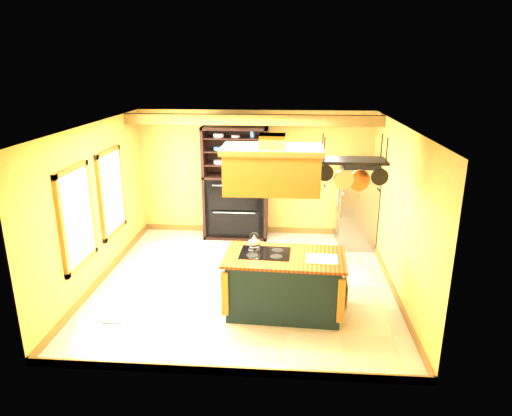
# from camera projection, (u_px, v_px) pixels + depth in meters

# --- Properties ---
(floor) EXTENTS (5.00, 5.00, 0.00)m
(floor) POSITION_uv_depth(u_px,v_px,m) (245.00, 282.00, 7.90)
(floor) COLOR beige
(floor) RESTS_ON ground
(ceiling) EXTENTS (5.00, 5.00, 0.00)m
(ceiling) POSITION_uv_depth(u_px,v_px,m) (244.00, 125.00, 7.09)
(ceiling) COLOR white
(ceiling) RESTS_ON wall_back
(wall_back) EXTENTS (5.00, 0.02, 2.70)m
(wall_back) POSITION_uv_depth(u_px,v_px,m) (256.00, 173.00, 9.87)
(wall_back) COLOR gold
(wall_back) RESTS_ON floor
(wall_front) EXTENTS (5.00, 0.02, 2.70)m
(wall_front) POSITION_uv_depth(u_px,v_px,m) (222.00, 275.00, 5.12)
(wall_front) COLOR gold
(wall_front) RESTS_ON floor
(wall_left) EXTENTS (0.02, 5.00, 2.70)m
(wall_left) POSITION_uv_depth(u_px,v_px,m) (97.00, 205.00, 7.67)
(wall_left) COLOR gold
(wall_left) RESTS_ON floor
(wall_right) EXTENTS (0.02, 5.00, 2.70)m
(wall_right) POSITION_uv_depth(u_px,v_px,m) (399.00, 211.00, 7.32)
(wall_right) COLOR gold
(wall_right) RESTS_ON floor
(ceiling_beam) EXTENTS (5.00, 0.15, 0.20)m
(ceiling_beam) POSITION_uv_depth(u_px,v_px,m) (252.00, 120.00, 8.74)
(ceiling_beam) COLOR olive
(ceiling_beam) RESTS_ON ceiling
(window_near) EXTENTS (0.06, 1.06, 1.56)m
(window_near) POSITION_uv_depth(u_px,v_px,m) (77.00, 217.00, 6.89)
(window_near) COLOR olive
(window_near) RESTS_ON wall_left
(window_far) EXTENTS (0.06, 1.06, 1.56)m
(window_far) POSITION_uv_depth(u_px,v_px,m) (112.00, 192.00, 8.23)
(window_far) COLOR olive
(window_far) RESTS_ON wall_left
(kitchen_island) EXTENTS (1.82, 1.07, 1.11)m
(kitchen_island) POSITION_uv_depth(u_px,v_px,m) (284.00, 283.00, 6.84)
(kitchen_island) COLOR black
(kitchen_island) RESTS_ON floor
(range_hood) EXTENTS (1.39, 0.79, 0.80)m
(range_hood) POSITION_uv_depth(u_px,v_px,m) (272.00, 168.00, 6.32)
(range_hood) COLOR #A86F2A
(range_hood) RESTS_ON ceiling
(pot_rack) EXTENTS (0.95, 0.45, 0.80)m
(pot_rack) POSITION_uv_depth(u_px,v_px,m) (353.00, 167.00, 6.24)
(pot_rack) COLOR black
(pot_rack) RESTS_ON ceiling
(refrigerator) EXTENTS (0.73, 0.86, 1.68)m
(refrigerator) POSITION_uv_depth(u_px,v_px,m) (356.00, 207.00, 9.32)
(refrigerator) COLOR gray
(refrigerator) RESTS_ON floor
(hutch) EXTENTS (1.36, 0.61, 2.40)m
(hutch) POSITION_uv_depth(u_px,v_px,m) (236.00, 195.00, 9.79)
(hutch) COLOR black
(hutch) RESTS_ON floor
(floor_register) EXTENTS (0.29, 0.14, 0.01)m
(floor_register) POSITION_uv_depth(u_px,v_px,m) (113.00, 322.00, 6.68)
(floor_register) COLOR black
(floor_register) RESTS_ON floor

